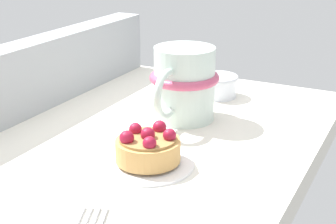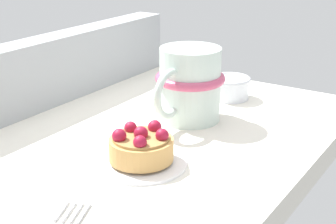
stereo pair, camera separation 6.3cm
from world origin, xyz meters
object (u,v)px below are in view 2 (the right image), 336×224
(raspberry_tart, at_px, (141,146))
(sugar_bowl, at_px, (230,87))
(dessert_plate, at_px, (141,162))
(coffee_mug, at_px, (189,84))

(raspberry_tart, xyz_separation_m, sugar_bowl, (0.27, 0.02, -0.00))
(raspberry_tart, relative_size, sugar_bowl, 1.16)
(dessert_plate, bearing_deg, coffee_mug, 10.41)
(sugar_bowl, bearing_deg, raspberry_tart, -175.37)
(dessert_plate, relative_size, raspberry_tart, 1.43)
(coffee_mug, distance_m, sugar_bowl, 0.12)
(dessert_plate, relative_size, coffee_mug, 0.78)
(coffee_mug, height_order, sugar_bowl, coffee_mug)
(coffee_mug, xyz_separation_m, sugar_bowl, (0.12, -0.01, -0.03))
(dessert_plate, height_order, coffee_mug, coffee_mug)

